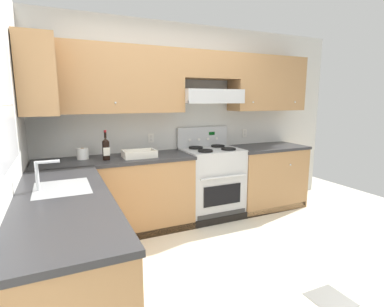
% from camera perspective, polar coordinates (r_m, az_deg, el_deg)
% --- Properties ---
extents(ground_plane, '(7.04, 7.04, 0.00)m').
position_cam_1_polar(ground_plane, '(2.95, 4.96, -21.97)').
color(ground_plane, beige).
extents(floor_accent_tile, '(0.30, 0.30, 0.01)m').
position_cam_1_polar(floor_accent_tile, '(2.85, 25.11, -24.10)').
color(floor_accent_tile, slate).
rests_on(floor_accent_tile, ground_plane).
extents(wall_back, '(4.68, 0.57, 2.55)m').
position_cam_1_polar(wall_back, '(4.04, -0.46, 8.99)').
color(wall_back, silver).
rests_on(wall_back, ground_plane).
extents(wall_left, '(0.47, 4.00, 2.55)m').
position_cam_1_polar(wall_left, '(2.42, -32.71, 3.27)').
color(wall_left, silver).
rests_on(wall_left, ground_plane).
extents(counter_back_run, '(3.60, 0.65, 0.91)m').
position_cam_1_polar(counter_back_run, '(3.85, -1.96, -6.63)').
color(counter_back_run, '#A87A4C').
rests_on(counter_back_run, ground_plane).
extents(counter_left_run, '(0.63, 1.91, 1.13)m').
position_cam_1_polar(counter_left_run, '(2.42, -22.76, -17.82)').
color(counter_left_run, '#A87A4C').
rests_on(counter_left_run, ground_plane).
extents(stove, '(0.76, 0.62, 1.20)m').
position_cam_1_polar(stove, '(4.03, 3.76, -5.46)').
color(stove, '#B7BABC').
rests_on(stove, ground_plane).
extents(wine_bottle, '(0.08, 0.08, 0.33)m').
position_cam_1_polar(wine_bottle, '(3.42, -16.25, 0.95)').
color(wine_bottle, black).
rests_on(wine_bottle, counter_back_run).
extents(bowl, '(0.38, 0.26, 0.08)m').
position_cam_1_polar(bowl, '(3.51, -10.12, -0.25)').
color(bowl, white).
rests_on(bowl, counter_back_run).
extents(paper_towel_roll, '(0.13, 0.13, 0.13)m').
position_cam_1_polar(paper_towel_roll, '(3.56, -20.33, -0.02)').
color(paper_towel_roll, white).
rests_on(paper_towel_roll, counter_back_run).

